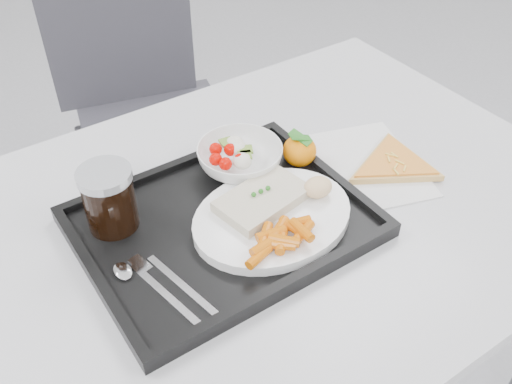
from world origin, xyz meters
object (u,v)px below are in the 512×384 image
at_px(chair, 143,93).
at_px(tangerine, 300,151).
at_px(dinner_plate, 272,218).
at_px(cola_glass, 109,198).
at_px(table, 246,244).
at_px(pizza_slice, 394,164).
at_px(tray, 223,224).
at_px(salad_bowl, 240,158).

xyz_separation_m(chair, tangerine, (-0.00, -0.73, 0.25)).
height_order(dinner_plate, cola_glass, cola_glass).
xyz_separation_m(table, pizza_slice, (0.30, -0.04, 0.08)).
distance_m(chair, tangerine, 0.77).
xyz_separation_m(tray, salad_bowl, (0.10, 0.10, 0.03)).
bearing_deg(salad_bowl, pizza_slice, -30.08).
height_order(table, tangerine, tangerine).
bearing_deg(tray, chair, 75.67).
xyz_separation_m(dinner_plate, cola_glass, (-0.21, 0.14, 0.05)).
relative_size(table, chair, 1.29).
distance_m(cola_glass, tangerine, 0.35).
distance_m(chair, dinner_plate, 0.88).
bearing_deg(chair, tangerine, -90.13).
xyz_separation_m(table, tangerine, (0.16, 0.06, 0.10)).
xyz_separation_m(table, cola_glass, (-0.19, 0.09, 0.14)).
xyz_separation_m(chair, pizza_slice, (0.14, -0.84, 0.22)).
relative_size(tray, salad_bowl, 2.96).
xyz_separation_m(cola_glass, tangerine, (0.35, -0.03, -0.04)).
bearing_deg(chair, salad_bowl, -98.68).
height_order(tray, dinner_plate, dinner_plate).
bearing_deg(table, tray, -176.29).
relative_size(dinner_plate, cola_glass, 2.50).
bearing_deg(dinner_plate, table, 112.43).
bearing_deg(cola_glass, dinner_plate, -32.88).
distance_m(table, tangerine, 0.20).
height_order(tray, salad_bowl, salad_bowl).
bearing_deg(tray, cola_glass, 148.01).
xyz_separation_m(salad_bowl, cola_glass, (-0.25, -0.01, 0.03)).
bearing_deg(cola_glass, table, -24.86).
bearing_deg(tangerine, cola_glass, 174.78).
relative_size(salad_bowl, tangerine, 2.32).
bearing_deg(chair, cola_glass, -116.61).
xyz_separation_m(table, salad_bowl, (0.05, 0.10, 0.11)).
height_order(chair, dinner_plate, chair).
bearing_deg(tangerine, salad_bowl, 159.65).
distance_m(dinner_plate, cola_glass, 0.26).
height_order(table, chair, chair).
bearing_deg(table, salad_bowl, 61.90).
bearing_deg(salad_bowl, chair, 81.32).
bearing_deg(pizza_slice, dinner_plate, -179.29).
bearing_deg(pizza_slice, chair, 99.40).
relative_size(dinner_plate, tangerine, 4.12).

